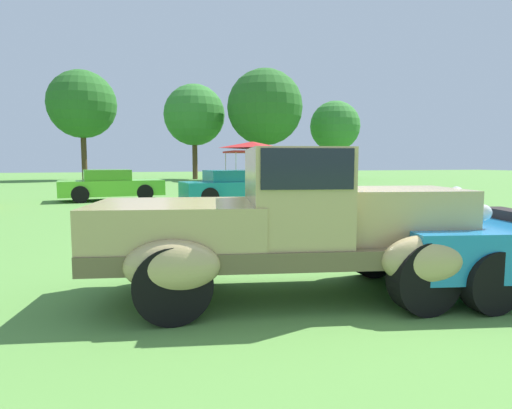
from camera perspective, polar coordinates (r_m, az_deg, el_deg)
The scene contains 10 objects.
ground_plane at distance 5.20m, azimuth 7.81°, elevation -11.62°, with size 120.00×120.00×0.00m, color #568C3D.
feature_pickup_truck at distance 4.86m, azimuth 4.20°, elevation -2.36°, with size 4.45×2.41×1.70m.
show_car_lime at distance 17.96m, azimuth -18.91°, elevation 2.46°, with size 4.14×2.18×1.22m.
show_car_teal at distance 16.00m, azimuth -3.17°, elevation 2.39°, with size 3.97×2.08×1.22m.
spectator_between_cars at distance 13.17m, azimuth 1.29°, elevation 3.03°, with size 0.28×0.42×1.69m.
canopy_tent_left_field at distance 25.15m, azimuth -0.47°, elevation 7.80°, with size 2.97×2.97×2.71m.
treeline_mid_left at distance 38.59m, azimuth -22.32°, elevation 12.31°, with size 5.53×5.53×8.99m.
treeline_center at distance 37.71m, azimuth -8.28°, elevation 11.77°, with size 5.23×5.23×8.14m.
treeline_mid_right at distance 36.12m, azimuth 1.21°, elevation 12.90°, with size 6.27×6.27×9.15m.
treeline_far_right at distance 39.08m, azimuth 10.55°, elevation 10.28°, with size 4.44×4.44×6.90m.
Camera 1 is at (-2.04, -4.52, 1.55)m, focal length 29.80 mm.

